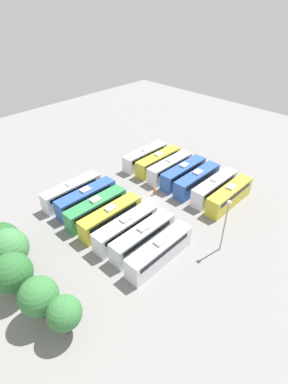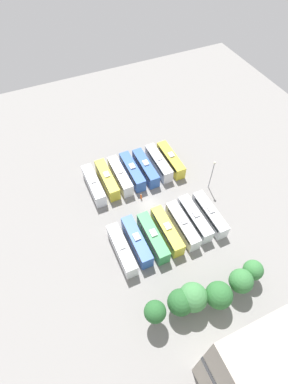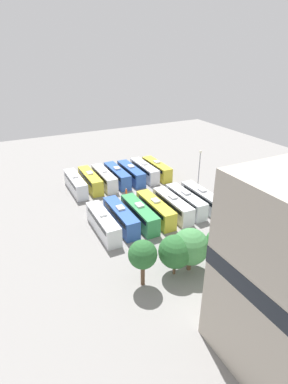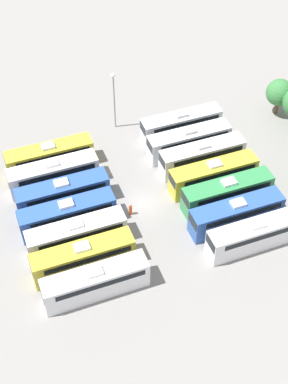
% 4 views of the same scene
% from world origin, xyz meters
% --- Properties ---
extents(ground_plane, '(115.80, 115.80, 0.00)m').
position_xyz_m(ground_plane, '(0.00, 0.00, 0.00)').
color(ground_plane, gray).
extents(bus_0, '(2.44, 10.85, 3.69)m').
position_xyz_m(bus_0, '(-9.95, -8.69, 1.84)').
color(bus_0, gold).
rests_on(bus_0, ground_plane).
extents(bus_1, '(2.44, 10.85, 3.69)m').
position_xyz_m(bus_1, '(-6.78, -9.00, 1.84)').
color(bus_1, silver).
rests_on(bus_1, ground_plane).
extents(bus_2, '(2.44, 10.85, 3.69)m').
position_xyz_m(bus_2, '(-3.20, -8.80, 1.84)').
color(bus_2, '#2D56A8').
rests_on(bus_2, ground_plane).
extents(bus_3, '(2.44, 10.85, 3.69)m').
position_xyz_m(bus_3, '(0.15, -9.11, 1.84)').
color(bus_3, '#2D56A8').
rests_on(bus_3, ground_plane).
extents(bus_4, '(2.44, 10.85, 3.69)m').
position_xyz_m(bus_4, '(3.33, -8.94, 1.84)').
color(bus_4, silver).
rests_on(bus_4, ground_plane).
extents(bus_5, '(2.44, 10.85, 3.69)m').
position_xyz_m(bus_5, '(6.50, -9.13, 1.84)').
color(bus_5, gold).
rests_on(bus_5, ground_plane).
extents(bus_6, '(2.44, 10.85, 3.69)m').
position_xyz_m(bus_6, '(9.88, -8.82, 1.84)').
color(bus_6, silver).
rests_on(bus_6, ground_plane).
extents(bus_7, '(2.44, 10.85, 3.69)m').
position_xyz_m(bus_7, '(-10.02, 9.11, 1.84)').
color(bus_7, silver).
rests_on(bus_7, ground_plane).
extents(bus_8, '(2.44, 10.85, 3.69)m').
position_xyz_m(bus_8, '(-6.57, 8.70, 1.84)').
color(bus_8, silver).
rests_on(bus_8, ground_plane).
extents(bus_9, '(2.44, 10.85, 3.69)m').
position_xyz_m(bus_9, '(-3.42, 9.11, 1.84)').
color(bus_9, silver).
rests_on(bus_9, ground_plane).
extents(bus_10, '(2.44, 10.85, 3.69)m').
position_xyz_m(bus_10, '(0.09, 8.96, 1.84)').
color(bus_10, gold).
rests_on(bus_10, ground_plane).
extents(bus_11, '(2.44, 10.85, 3.69)m').
position_xyz_m(bus_11, '(3.38, 9.16, 1.84)').
color(bus_11, '#338C4C').
rests_on(bus_11, ground_plane).
extents(bus_12, '(2.44, 10.85, 3.69)m').
position_xyz_m(bus_12, '(6.70, 8.61, 1.84)').
color(bus_12, '#2D56A8').
rests_on(bus_12, ground_plane).
extents(bus_13, '(2.44, 10.85, 3.69)m').
position_xyz_m(bus_13, '(10.10, 9.13, 1.84)').
color(bus_13, silver).
rests_on(bus_13, ground_plane).
extents(worker_person, '(0.36, 0.36, 1.63)m').
position_xyz_m(worker_person, '(1.05, -2.01, 0.75)').
color(worker_person, '#CC4C19').
rests_on(worker_person, ground_plane).
extents(light_pole, '(0.60, 0.60, 8.55)m').
position_xyz_m(light_pole, '(-14.79, 1.43, 5.73)').
color(light_pole, gray).
rests_on(light_pole, ground_plane).
extents(tree_0, '(3.72, 3.72, 5.28)m').
position_xyz_m(tree_0, '(-9.81, 23.55, 3.40)').
color(tree_0, brown).
rests_on(tree_0, ground_plane).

